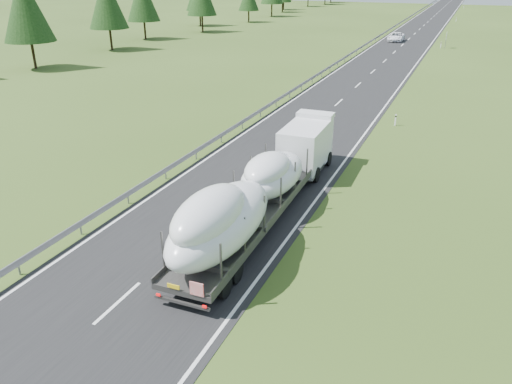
% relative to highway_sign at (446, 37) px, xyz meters
% --- Properties ---
extents(ground, '(400.00, 400.00, 0.00)m').
position_rel_highway_sign_xyz_m(ground, '(-7.20, -80.00, -1.81)').
color(ground, '#304717').
rests_on(ground, ground).
extents(road_surface, '(10.00, 400.00, 0.02)m').
position_rel_highway_sign_xyz_m(road_surface, '(-7.20, 20.00, -1.80)').
color(road_surface, black).
rests_on(road_surface, ground).
extents(guardrail, '(0.10, 400.00, 0.76)m').
position_rel_highway_sign_xyz_m(guardrail, '(-12.50, 19.94, -1.21)').
color(guardrail, slate).
rests_on(guardrail, ground).
extents(marker_posts, '(0.13, 350.08, 1.00)m').
position_rel_highway_sign_xyz_m(marker_posts, '(-0.70, 75.00, -1.27)').
color(marker_posts, silver).
rests_on(marker_posts, ground).
extents(highway_sign, '(0.08, 0.90, 2.60)m').
position_rel_highway_sign_xyz_m(highway_sign, '(0.00, 0.00, 0.00)').
color(highway_sign, slate).
rests_on(highway_sign, ground).
extents(boat_truck, '(3.27, 19.28, 4.07)m').
position_rel_highway_sign_xyz_m(boat_truck, '(-4.61, -71.48, 0.34)').
color(boat_truck, silver).
rests_on(boat_truck, ground).
extents(distant_van, '(2.58, 5.60, 1.55)m').
position_rel_highway_sign_xyz_m(distant_van, '(-9.04, 5.68, -1.03)').
color(distant_van, white).
rests_on(distant_van, ground).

